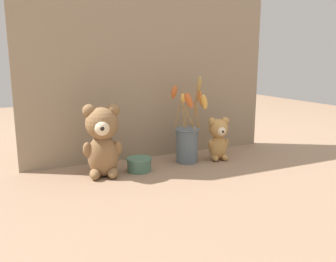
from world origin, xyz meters
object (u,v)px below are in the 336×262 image
object	(u,v)px
teddy_bear_medium	(218,138)
decorative_tin_tall	(139,164)
teddy_bear_large	(102,139)
flower_vase	(188,137)

from	to	relation	value
teddy_bear_medium	decorative_tin_tall	world-z (taller)	teddy_bear_medium
teddy_bear_large	teddy_bear_medium	distance (m)	0.47
teddy_bear_large	flower_vase	distance (m)	0.34
teddy_bear_medium	decorative_tin_tall	bearing A→B (deg)	-179.76
teddy_bear_large	flower_vase	size ratio (longest dim) A/B	0.75
teddy_bear_medium	decorative_tin_tall	size ratio (longest dim) A/B	1.89
teddy_bear_medium	flower_vase	distance (m)	0.13
decorative_tin_tall	teddy_bear_large	bearing A→B (deg)	-178.52
flower_vase	decorative_tin_tall	size ratio (longest dim) A/B	3.69
decorative_tin_tall	teddy_bear_medium	bearing A→B (deg)	0.24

